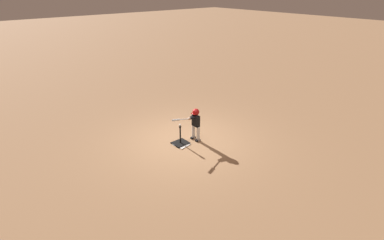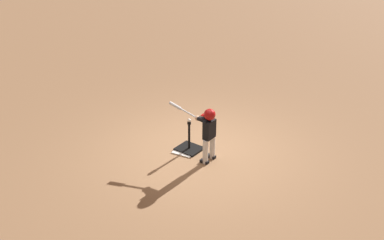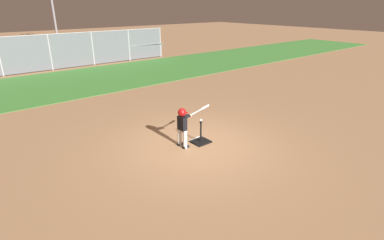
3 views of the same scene
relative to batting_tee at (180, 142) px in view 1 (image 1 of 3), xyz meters
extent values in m
plane|color=#99704C|center=(-0.26, -0.09, -0.07)|extent=(90.00, 90.00, 0.00)
cube|color=white|center=(0.03, 0.09, -0.06)|extent=(0.50, 0.50, 0.02)
cube|color=black|center=(0.00, 0.00, -0.05)|extent=(0.51, 0.46, 0.04)
cylinder|color=black|center=(0.00, 0.00, 0.25)|extent=(0.05, 0.05, 0.56)
cylinder|color=black|center=(0.00, 0.00, 0.56)|extent=(0.08, 0.08, 0.05)
cylinder|color=silver|center=(-0.59, 0.24, 0.19)|extent=(0.11, 0.11, 0.52)
cube|color=black|center=(-0.57, 0.24, -0.04)|extent=(0.18, 0.09, 0.06)
cylinder|color=silver|center=(-0.58, -0.01, 0.19)|extent=(0.11, 0.11, 0.52)
cube|color=black|center=(-0.56, -0.01, -0.04)|extent=(0.18, 0.09, 0.06)
cube|color=black|center=(-0.59, 0.11, 0.64)|extent=(0.15, 0.27, 0.38)
sphere|color=tan|center=(-0.59, 0.11, 0.94)|extent=(0.20, 0.20, 0.20)
sphere|color=maroon|center=(-0.59, 0.11, 0.96)|extent=(0.23, 0.23, 0.23)
cube|color=maroon|center=(-0.49, 0.11, 0.93)|extent=(0.12, 0.17, 0.01)
cylinder|color=black|center=(-0.44, 0.16, 0.82)|extent=(0.32, 0.16, 0.11)
cylinder|color=black|center=(-0.44, 0.07, 0.82)|extent=(0.32, 0.17, 0.11)
sphere|color=tan|center=(-0.30, 0.12, 0.80)|extent=(0.10, 0.10, 0.10)
cylinder|color=silver|center=(0.04, 0.12, 0.87)|extent=(0.68, 0.04, 0.18)
cylinder|color=silver|center=(0.26, 0.12, 0.92)|extent=(0.30, 0.07, 0.12)
cylinder|color=black|center=(-0.32, 0.12, 0.79)|extent=(0.03, 0.05, 0.05)
sphere|color=white|center=(0.00, 0.00, 0.62)|extent=(0.07, 0.07, 0.07)
camera|label=1|loc=(5.40, 6.99, 4.83)|focal=28.00mm
camera|label=2|loc=(-5.02, 6.53, 4.67)|focal=42.00mm
camera|label=3|loc=(-5.21, -5.93, 3.68)|focal=28.00mm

